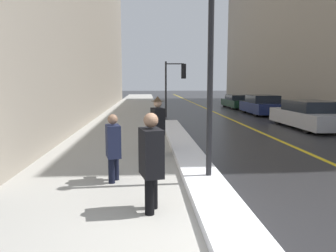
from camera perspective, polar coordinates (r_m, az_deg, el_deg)
The scene contains 12 objects.
ground_plane at distance 4.87m, azimuth 8.28°, elevation -18.77°, with size 160.00×160.00×0.00m, color #232326.
sidewalk_slab at distance 19.41m, azimuth -6.88°, elevation 1.20°, with size 4.00×80.00×0.01m.
road_centre_stripe at distance 20.00m, azimuth 10.55°, elevation 1.31°, with size 0.16×80.00×0.00m.
snow_bank_curb at distance 10.41m, azimuth 2.90°, elevation -3.85°, with size 0.83×13.91×0.18m.
lamp_post at distance 6.91m, azimuth 7.43°, elevation 12.95°, with size 0.28×0.28×4.66m.
traffic_light_near at distance 20.42m, azimuth 1.61°, elevation 8.50°, with size 1.31×0.33×3.43m.
pedestrian_trailing at distance 5.40m, azimuth -2.96°, elevation -5.56°, with size 0.43×0.60×1.67m.
pedestrian_with_shoulder_bag at distance 7.16m, azimuth -9.54°, elevation -3.25°, with size 0.38×0.71×1.49m.
pedestrian_in_fedora at distance 9.66m, azimuth -1.81°, elevation 0.50°, with size 0.43×0.60×1.76m.
parked_car_silver at distance 16.77m, azimuth 23.33°, elevation 1.73°, with size 1.95×4.84×1.31m.
parked_car_navy at distance 22.90m, azimuth 16.00°, elevation 3.50°, with size 1.84×4.28×1.32m.
parked_car_dark_green at distance 28.22m, azimuth 11.94°, elevation 4.18°, with size 1.80×4.33×1.12m.
Camera 1 is at (-0.95, -4.26, 2.16)m, focal length 35.00 mm.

